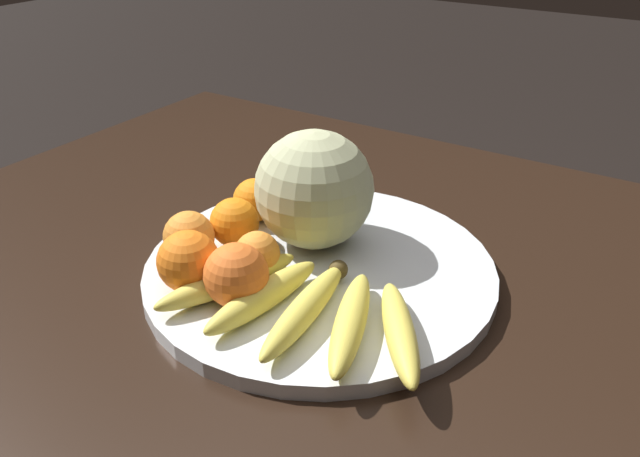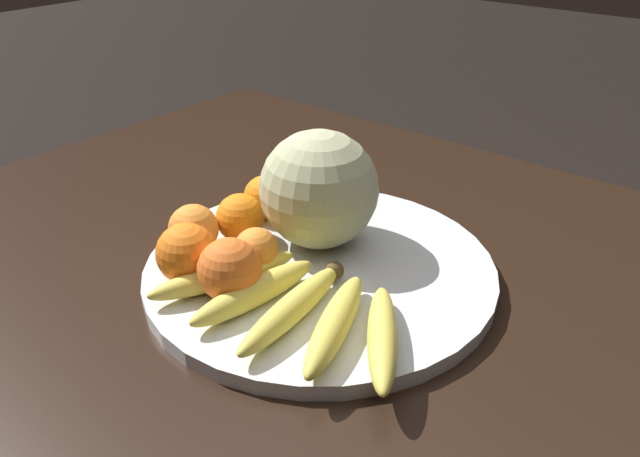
# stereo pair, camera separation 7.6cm
# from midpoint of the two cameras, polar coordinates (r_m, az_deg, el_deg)

# --- Properties ---
(kitchen_table) EXTENTS (1.26, 0.92, 0.71)m
(kitchen_table) POSITION_cam_midpoint_polar(r_m,az_deg,el_deg) (0.91, -1.70, -7.37)
(kitchen_table) COLOR black
(kitchen_table) RESTS_ON ground_plane
(fruit_bowl) EXTENTS (0.44, 0.44, 0.02)m
(fruit_bowl) POSITION_cam_midpoint_polar(r_m,az_deg,el_deg) (0.79, -2.76, -3.75)
(fruit_bowl) COLOR silver
(fruit_bowl) RESTS_ON kitchen_table
(melon) EXTENTS (0.15, 0.15, 0.15)m
(melon) POSITION_cam_midpoint_polar(r_m,az_deg,el_deg) (0.80, -3.28, 3.52)
(melon) COLOR #B2B789
(melon) RESTS_ON fruit_bowl
(banana_bunch) EXTENTS (0.32, 0.20, 0.03)m
(banana_bunch) POSITION_cam_midpoint_polar(r_m,az_deg,el_deg) (0.69, -4.48, -7.24)
(banana_bunch) COLOR #473819
(banana_bunch) RESTS_ON fruit_bowl
(orange_front_left) EXTENTS (0.07, 0.07, 0.07)m
(orange_front_left) POSITION_cam_midpoint_polar(r_m,az_deg,el_deg) (0.75, -14.83, -3.02)
(orange_front_left) COLOR orange
(orange_front_left) RESTS_ON fruit_bowl
(orange_front_right) EXTENTS (0.06, 0.06, 0.06)m
(orange_front_right) POSITION_cam_midpoint_polar(r_m,az_deg,el_deg) (0.76, -8.63, -2.39)
(orange_front_right) COLOR orange
(orange_front_right) RESTS_ON fruit_bowl
(orange_mid_center) EXTENTS (0.06, 0.06, 0.06)m
(orange_mid_center) POSITION_cam_midpoint_polar(r_m,az_deg,el_deg) (0.81, -14.57, -0.78)
(orange_mid_center) COLOR orange
(orange_mid_center) RESTS_ON fruit_bowl
(orange_back_left) EXTENTS (0.06, 0.06, 0.06)m
(orange_back_left) POSITION_cam_midpoint_polar(r_m,az_deg,el_deg) (0.88, -8.45, 2.52)
(orange_back_left) COLOR orange
(orange_back_left) RESTS_ON fruit_bowl
(orange_back_right) EXTENTS (0.07, 0.07, 0.07)m
(orange_back_right) POSITION_cam_midpoint_polar(r_m,az_deg,el_deg) (0.71, -10.74, -4.32)
(orange_back_right) COLOR orange
(orange_back_right) RESTS_ON fruit_bowl
(orange_top_small) EXTENTS (0.07, 0.07, 0.07)m
(orange_top_small) POSITION_cam_midpoint_polar(r_m,az_deg,el_deg) (0.83, -10.46, 0.49)
(orange_top_small) COLOR orange
(orange_top_small) RESTS_ON fruit_bowl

